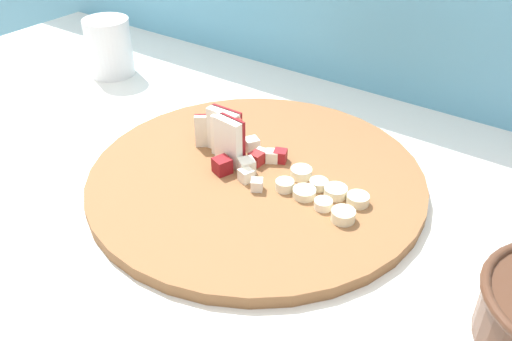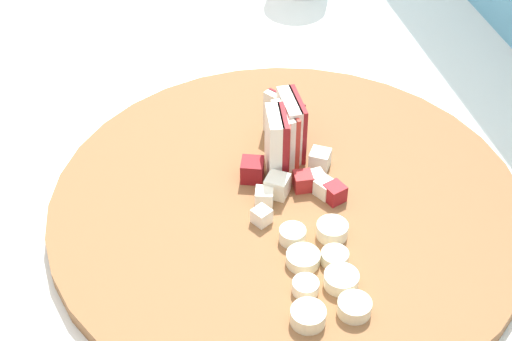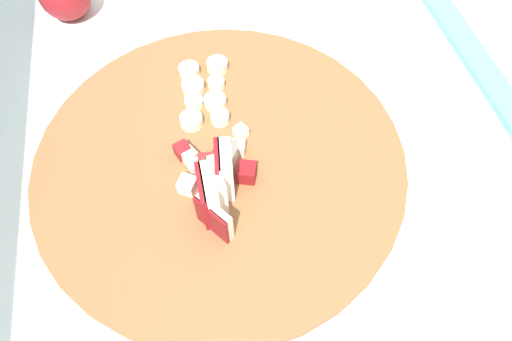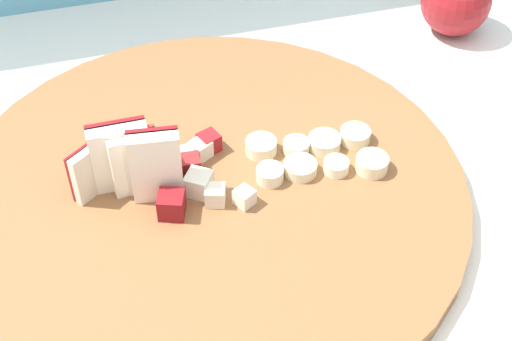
{
  "view_description": "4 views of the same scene",
  "coord_description": "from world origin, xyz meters",
  "views": [
    {
      "loc": [
        0.4,
        -0.46,
        1.36
      ],
      "look_at": [
        0.06,
        0.02,
        0.96
      ],
      "focal_mm": 38.09,
      "sensor_mm": 36.0,
      "label": 1
    },
    {
      "loc": [
        0.56,
        -0.12,
        1.45
      ],
      "look_at": [
        0.0,
        0.01,
        0.95
      ],
      "focal_mm": 54.25,
      "sensor_mm": 36.0,
      "label": 2
    },
    {
      "loc": [
        -0.25,
        0.05,
        1.39
      ],
      "look_at": [
        0.0,
        -0.0,
        0.98
      ],
      "focal_mm": 30.68,
      "sensor_mm": 36.0,
      "label": 3
    },
    {
      "loc": [
        -0.03,
        -0.41,
        1.4
      ],
      "look_at": [
        0.08,
        0.0,
        0.99
      ],
      "focal_mm": 51.39,
      "sensor_mm": 36.0,
      "label": 4
    }
  ],
  "objects": [
    {
      "name": "cutting_board",
      "position": [
        0.05,
        0.03,
        0.94
      ],
      "size": [
        0.45,
        0.45,
        0.02
      ],
      "primitive_type": "cylinder",
      "color": "brown",
      "rests_on": "tiled_countertop"
    },
    {
      "name": "tiled_countertop",
      "position": [
        0.0,
        -0.0,
        0.47
      ],
      "size": [
        1.49,
        0.76,
        0.94
      ],
      "color": "silver",
      "rests_on": "ground"
    },
    {
      "name": "tile_backsplash",
      "position": [
        0.0,
        0.4,
        0.69
      ],
      "size": [
        2.4,
        0.04,
        1.37
      ],
      "primitive_type": "cube",
      "color": "#5BA3C1",
      "rests_on": "ground"
    },
    {
      "name": "apple_wedge_fan",
      "position": [
        -0.01,
        0.04,
        0.98
      ],
      "size": [
        0.09,
        0.05,
        0.07
      ],
      "color": "#B22D23",
      "rests_on": "cutting_board"
    },
    {
      "name": "banana_slice_rows",
      "position": [
        0.15,
        0.03,
        0.96
      ],
      "size": [
        0.12,
        0.08,
        0.01
      ],
      "color": "#F4EAC6",
      "rests_on": "cutting_board"
    },
    {
      "name": "apple_dice_pile",
      "position": [
        0.04,
        0.04,
        0.96
      ],
      "size": [
        0.09,
        0.1,
        0.02
      ],
      "color": "maroon",
      "rests_on": "cutting_board"
    }
  ]
}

